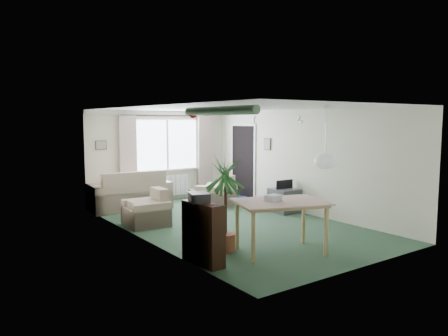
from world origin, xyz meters
TOP-DOWN VIEW (x-y plane):
  - ground at (0.00, 0.00)m, footprint 6.50×6.50m
  - window at (0.20, 3.23)m, footprint 1.80×0.03m
  - curtain_rod at (0.20, 3.15)m, footprint 2.60×0.03m
  - curtain_left at (-0.95, 3.13)m, footprint 0.45×0.08m
  - curtain_right at (1.35, 3.13)m, footprint 0.45×0.08m
  - radiator at (0.20, 3.19)m, footprint 1.20×0.10m
  - doorway at (1.99, 2.20)m, footprint 0.03×0.95m
  - pendant_lamp at (0.20, -2.30)m, footprint 0.36×0.36m
  - tinsel_garland at (-1.92, -2.30)m, footprint 1.60×1.60m
  - bauble_cluster_a at (1.30, 0.90)m, footprint 0.20×0.20m
  - bauble_cluster_b at (1.60, -0.30)m, footprint 0.20×0.20m
  - wall_picture_back at (-1.60, 3.23)m, footprint 0.28×0.03m
  - wall_picture_right at (1.98, 1.20)m, footprint 0.03×0.24m
  - sofa at (-1.10, 2.75)m, footprint 1.97×1.15m
  - armchair_corner at (0.88, 1.88)m, footprint 1.14×1.13m
  - armchair_left at (-1.50, 0.95)m, footprint 0.85×0.89m
  - coffee_table at (0.72, 2.06)m, footprint 0.97×0.71m
  - photo_frame at (0.66, 2.09)m, footprint 0.12×0.06m
  - bookshelf at (-1.84, -1.77)m, footprint 0.31×0.78m
  - hifi_box at (-1.86, -1.69)m, footprint 0.38×0.42m
  - houseplant at (-1.20, -1.44)m, footprint 0.78×0.78m
  - dining_table at (-0.50, -2.01)m, footprint 1.54×1.27m
  - gift_box at (-0.60, -1.93)m, footprint 0.28×0.22m
  - tv_cube at (1.70, 0.26)m, footprint 0.58×0.64m
  - pet_bed at (1.65, 1.99)m, footprint 0.66×0.66m

SIDE VIEW (x-z plane):
  - ground at x=0.00m, z-range 0.00..0.00m
  - pet_bed at x=1.65m, z-range 0.00..0.10m
  - coffee_table at x=0.72m, z-range 0.00..0.39m
  - tv_cube at x=1.70m, z-range 0.00..0.56m
  - armchair_left at x=-1.50m, z-range 0.00..0.75m
  - armchair_corner at x=0.88m, z-range 0.00..0.76m
  - radiator at x=0.20m, z-range 0.12..0.68m
  - dining_table at x=-0.50m, z-range 0.00..0.83m
  - bookshelf at x=-1.84m, z-range 0.00..0.94m
  - photo_frame at x=0.66m, z-range 0.39..0.55m
  - sofa at x=-1.10m, z-range 0.00..0.95m
  - houseplant at x=-1.20m, z-range 0.00..1.58m
  - gift_box at x=-0.60m, z-range 0.83..0.95m
  - doorway at x=1.99m, z-range 0.00..2.00m
  - hifi_box at x=-1.86m, z-range 0.94..1.08m
  - curtain_left at x=-0.95m, z-range 0.27..2.27m
  - curtain_right at x=1.35m, z-range 0.27..2.27m
  - pendant_lamp at x=0.20m, z-range 1.30..1.66m
  - window at x=0.20m, z-range 0.85..2.15m
  - wall_picture_back at x=-1.60m, z-range 1.44..1.66m
  - wall_picture_right at x=1.98m, z-range 1.40..1.70m
  - bauble_cluster_a at x=1.30m, z-range 2.12..2.32m
  - bauble_cluster_b at x=1.60m, z-range 2.12..2.32m
  - curtain_rod at x=0.20m, z-range 2.25..2.29m
  - tinsel_garland at x=-1.92m, z-range 2.22..2.34m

